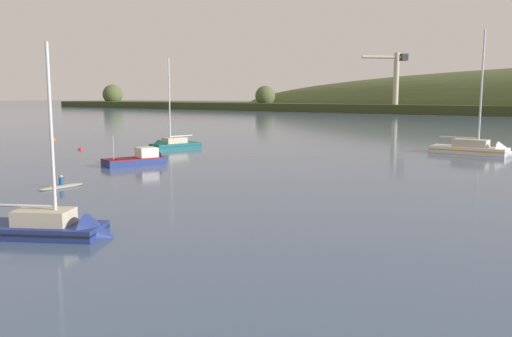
{
  "coord_description": "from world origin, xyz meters",
  "views": [
    {
      "loc": [
        23.01,
        4.14,
        6.38
      ],
      "look_at": [
        4.95,
        32.42,
        1.74
      ],
      "focal_mm": 36.82,
      "sensor_mm": 36.0,
      "label": 1
    }
  ],
  "objects_px": {
    "dockside_crane": "(395,83)",
    "sailboat_outer_reach": "(170,147)",
    "mooring_buoy_far_upstream": "(81,150)",
    "mooring_buoy_midchannel": "(53,140)",
    "sailboat_midwater_white": "(479,152)",
    "fishing_boat_moored": "(141,161)",
    "sailboat_near_mooring": "(58,233)",
    "canoe_with_paddler": "(62,186)"
  },
  "relations": [
    {
      "from": "sailboat_near_mooring",
      "to": "canoe_with_paddler",
      "type": "distance_m",
      "value": 13.63
    },
    {
      "from": "sailboat_midwater_white",
      "to": "sailboat_outer_reach",
      "type": "distance_m",
      "value": 35.68
    },
    {
      "from": "fishing_boat_moored",
      "to": "mooring_buoy_midchannel",
      "type": "relative_size",
      "value": 7.71
    },
    {
      "from": "sailboat_near_mooring",
      "to": "canoe_with_paddler",
      "type": "relative_size",
      "value": 2.83
    },
    {
      "from": "mooring_buoy_midchannel",
      "to": "mooring_buoy_far_upstream",
      "type": "xyz_separation_m",
      "value": [
        14.93,
        -7.15,
        0.0
      ]
    },
    {
      "from": "mooring_buoy_midchannel",
      "to": "sailboat_midwater_white",
      "type": "bearing_deg",
      "value": 13.46
    },
    {
      "from": "sailboat_midwater_white",
      "to": "fishing_boat_moored",
      "type": "height_order",
      "value": "sailboat_midwater_white"
    },
    {
      "from": "fishing_boat_moored",
      "to": "mooring_buoy_midchannel",
      "type": "distance_m",
      "value": 33.63
    },
    {
      "from": "dockside_crane",
      "to": "sailboat_midwater_white",
      "type": "xyz_separation_m",
      "value": [
        51.35,
        -128.86,
        -10.76
      ]
    },
    {
      "from": "mooring_buoy_midchannel",
      "to": "sailboat_outer_reach",
      "type": "bearing_deg",
      "value": -1.41
    },
    {
      "from": "sailboat_near_mooring",
      "to": "mooring_buoy_midchannel",
      "type": "relative_size",
      "value": 11.79
    },
    {
      "from": "fishing_boat_moored",
      "to": "mooring_buoy_midchannel",
      "type": "bearing_deg",
      "value": 88.23
    },
    {
      "from": "sailboat_outer_reach",
      "to": "mooring_buoy_far_upstream",
      "type": "bearing_deg",
      "value": -35.57
    },
    {
      "from": "sailboat_outer_reach",
      "to": "mooring_buoy_far_upstream",
      "type": "distance_m",
      "value": 10.63
    },
    {
      "from": "dockside_crane",
      "to": "sailboat_midwater_white",
      "type": "height_order",
      "value": "dockside_crane"
    },
    {
      "from": "sailboat_midwater_white",
      "to": "sailboat_outer_reach",
      "type": "bearing_deg",
      "value": -152.93
    },
    {
      "from": "sailboat_near_mooring",
      "to": "mooring_buoy_midchannel",
      "type": "bearing_deg",
      "value": 117.73
    },
    {
      "from": "sailboat_near_mooring",
      "to": "fishing_boat_moored",
      "type": "height_order",
      "value": "sailboat_near_mooring"
    },
    {
      "from": "dockside_crane",
      "to": "mooring_buoy_far_upstream",
      "type": "xyz_separation_m",
      "value": [
        10.18,
        -149.43,
        -11.04
      ]
    },
    {
      "from": "fishing_boat_moored",
      "to": "canoe_with_paddler",
      "type": "bearing_deg",
      "value": -138.99
    },
    {
      "from": "sailboat_outer_reach",
      "to": "fishing_boat_moored",
      "type": "xyz_separation_m",
      "value": [
        7.68,
        -12.58,
        0.12
      ]
    },
    {
      "from": "dockside_crane",
      "to": "mooring_buoy_midchannel",
      "type": "relative_size",
      "value": 26.42
    },
    {
      "from": "canoe_with_paddler",
      "to": "mooring_buoy_midchannel",
      "type": "relative_size",
      "value": 4.16
    },
    {
      "from": "mooring_buoy_midchannel",
      "to": "mooring_buoy_far_upstream",
      "type": "height_order",
      "value": "mooring_buoy_midchannel"
    },
    {
      "from": "sailboat_near_mooring",
      "to": "sailboat_outer_reach",
      "type": "bearing_deg",
      "value": 98.46
    },
    {
      "from": "sailboat_outer_reach",
      "to": "mooring_buoy_midchannel",
      "type": "bearing_deg",
      "value": -75.22
    },
    {
      "from": "dockside_crane",
      "to": "fishing_boat_moored",
      "type": "height_order",
      "value": "dockside_crane"
    },
    {
      "from": "sailboat_near_mooring",
      "to": "canoe_with_paddler",
      "type": "xyz_separation_m",
      "value": [
        -10.76,
        8.37,
        -0.05
      ]
    },
    {
      "from": "canoe_with_paddler",
      "to": "mooring_buoy_far_upstream",
      "type": "distance_m",
      "value": 27.34
    },
    {
      "from": "sailboat_near_mooring",
      "to": "sailboat_midwater_white",
      "type": "relative_size",
      "value": 0.66
    },
    {
      "from": "mooring_buoy_midchannel",
      "to": "mooring_buoy_far_upstream",
      "type": "bearing_deg",
      "value": -25.59
    },
    {
      "from": "dockside_crane",
      "to": "sailboat_outer_reach",
      "type": "height_order",
      "value": "dockside_crane"
    },
    {
      "from": "fishing_boat_moored",
      "to": "dockside_crane",
      "type": "bearing_deg",
      "value": 30.82
    },
    {
      "from": "dockside_crane",
      "to": "canoe_with_paddler",
      "type": "distance_m",
      "value": 170.75
    },
    {
      "from": "sailboat_midwater_white",
      "to": "mooring_buoy_midchannel",
      "type": "relative_size",
      "value": 17.83
    },
    {
      "from": "fishing_boat_moored",
      "to": "mooring_buoy_midchannel",
      "type": "xyz_separation_m",
      "value": [
        -30.95,
        13.15,
        -0.36
      ]
    },
    {
      "from": "sailboat_midwater_white",
      "to": "mooring_buoy_midchannel",
      "type": "xyz_separation_m",
      "value": [
        -56.09,
        -13.43,
        -0.28
      ]
    },
    {
      "from": "sailboat_midwater_white",
      "to": "mooring_buoy_midchannel",
      "type": "bearing_deg",
      "value": -162.57
    },
    {
      "from": "sailboat_outer_reach",
      "to": "fishing_boat_moored",
      "type": "relative_size",
      "value": 1.86
    },
    {
      "from": "sailboat_outer_reach",
      "to": "fishing_boat_moored",
      "type": "height_order",
      "value": "sailboat_outer_reach"
    },
    {
      "from": "sailboat_midwater_white",
      "to": "fishing_boat_moored",
      "type": "distance_m",
      "value": 36.58
    },
    {
      "from": "sailboat_midwater_white",
      "to": "canoe_with_paddler",
      "type": "bearing_deg",
      "value": -114.19
    }
  ]
}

